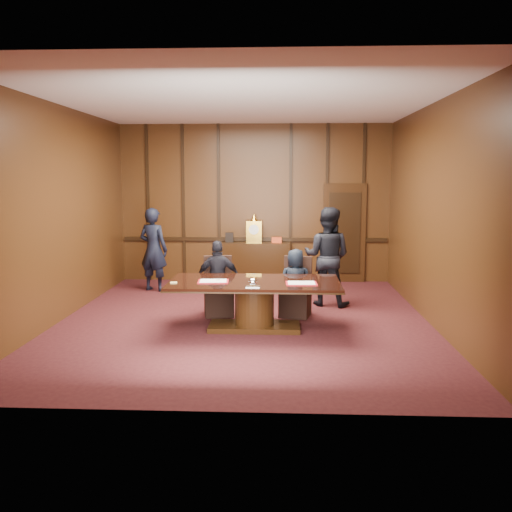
{
  "coord_description": "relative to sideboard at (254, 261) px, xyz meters",
  "views": [
    {
      "loc": [
        0.61,
        -8.62,
        2.33
      ],
      "look_at": [
        0.19,
        0.16,
        1.05
      ],
      "focal_mm": 38.0,
      "sensor_mm": 36.0,
      "label": 1
    }
  ],
  "objects": [
    {
      "name": "signatory_left",
      "position": [
        -0.45,
        -2.96,
        0.16
      ],
      "size": [
        0.79,
        0.41,
        1.28
      ],
      "primitive_type": "imported",
      "rotation": [
        0.0,
        0.0,
        3.27
      ],
      "color": "black",
      "rests_on": "ground"
    },
    {
      "name": "inkstand",
      "position": [
        0.2,
        -4.21,
        0.33
      ],
      "size": [
        0.2,
        0.14,
        0.12
      ],
      "color": "white",
      "rests_on": "conference_table"
    },
    {
      "name": "notepad",
      "position": [
        -1.01,
        -3.98,
        0.28
      ],
      "size": [
        0.11,
        0.08,
        0.01
      ],
      "primitive_type": "cube",
      "rotation": [
        0.0,
        0.0,
        0.13
      ],
      "color": "#D5BC68",
      "rests_on": "conference_table"
    },
    {
      "name": "chair_right",
      "position": [
        0.85,
        -2.88,
        -0.19
      ],
      "size": [
        0.57,
        0.57,
        0.99
      ],
      "rotation": [
        0.0,
        0.0,
        -0.22
      ],
      "color": "black",
      "rests_on": "ground"
    },
    {
      "name": "conference_table",
      "position": [
        0.2,
        -3.76,
        0.02
      ],
      "size": [
        2.62,
        1.32,
        0.76
      ],
      "color": "black",
      "rests_on": "ground"
    },
    {
      "name": "folder_left",
      "position": [
        -0.43,
        -3.85,
        0.28
      ],
      "size": [
        0.49,
        0.37,
        0.02
      ],
      "rotation": [
        0.0,
        0.0,
        0.08
      ],
      "color": "#A80F16",
      "rests_on": "conference_table"
    },
    {
      "name": "chair_left",
      "position": [
        -0.46,
        -2.88,
        -0.19
      ],
      "size": [
        0.56,
        0.56,
        0.99
      ],
      "rotation": [
        0.0,
        0.0,
        0.19
      ],
      "color": "black",
      "rests_on": "ground"
    },
    {
      "name": "signatory_right",
      "position": [
        0.85,
        -2.96,
        0.09
      ],
      "size": [
        0.58,
        0.39,
        1.16
      ],
      "primitive_type": "imported",
      "rotation": [
        0.0,
        0.0,
        3.17
      ],
      "color": "black",
      "rests_on": "ground"
    },
    {
      "name": "sideboard",
      "position": [
        0.0,
        0.0,
        0.0
      ],
      "size": [
        1.6,
        0.45,
        1.54
      ],
      "color": "black",
      "rests_on": "ground"
    },
    {
      "name": "folder_right",
      "position": [
        0.91,
        -3.95,
        0.28
      ],
      "size": [
        0.47,
        0.34,
        0.02
      ],
      "rotation": [
        0.0,
        0.0,
        0.03
      ],
      "color": "#A80F16",
      "rests_on": "conference_table"
    },
    {
      "name": "room",
      "position": [
        0.07,
        -3.12,
        1.24
      ],
      "size": [
        7.0,
        7.04,
        3.5
      ],
      "color": "black",
      "rests_on": "ground"
    },
    {
      "name": "witness_right",
      "position": [
        1.44,
        -2.07,
        0.41
      ],
      "size": [
        1.04,
        0.92,
        1.8
      ],
      "primitive_type": "imported",
      "rotation": [
        0.0,
        0.0,
        2.83
      ],
      "color": "black",
      "rests_on": "ground"
    },
    {
      "name": "witness_left",
      "position": [
        -2.03,
        -0.95,
        0.37
      ],
      "size": [
        0.73,
        0.6,
        1.72
      ],
      "primitive_type": "imported",
      "rotation": [
        0.0,
        0.0,
        2.8
      ],
      "color": "black",
      "rests_on": "ground"
    }
  ]
}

